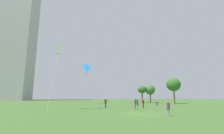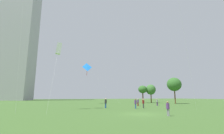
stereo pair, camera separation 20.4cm
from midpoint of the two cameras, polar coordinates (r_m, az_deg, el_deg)
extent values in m
plane|color=#3D6028|center=(20.70, 10.08, -16.27)|extent=(280.00, 280.00, 0.00)
cylinder|color=maroon|center=(38.33, 8.92, -13.02)|extent=(0.15, 0.15, 0.81)
cylinder|color=maroon|center=(38.22, 9.12, -13.02)|extent=(0.15, 0.15, 0.81)
cylinder|color=#593372|center=(38.25, 8.99, -11.93)|extent=(0.37, 0.37, 0.64)
sphere|color=beige|center=(38.24, 8.97, -11.28)|extent=(0.22, 0.22, 0.22)
cylinder|color=gray|center=(19.25, 19.55, -15.12)|extent=(0.15, 0.15, 0.78)
cylinder|color=gray|center=(19.33, 19.14, -15.12)|extent=(0.15, 0.15, 0.78)
cylinder|color=#593372|center=(19.24, 19.21, -13.06)|extent=(0.36, 0.36, 0.62)
sphere|color=#997051|center=(19.22, 19.14, -11.83)|extent=(0.21, 0.21, 0.21)
cylinder|color=#2D2D33|center=(31.37, 10.89, -13.50)|extent=(0.16, 0.16, 0.83)
cylinder|color=#2D2D33|center=(31.21, 11.00, -13.51)|extent=(0.16, 0.16, 0.83)
cylinder|color=maroon|center=(31.26, 10.90, -12.14)|extent=(0.38, 0.38, 0.66)
sphere|color=beige|center=(31.25, 10.87, -11.34)|extent=(0.23, 0.23, 0.23)
cylinder|color=#1E478C|center=(29.39, 8.27, -13.78)|extent=(0.16, 0.16, 0.84)
cylinder|color=#1E478C|center=(29.56, 8.17, -13.77)|extent=(0.16, 0.16, 0.84)
cylinder|color=#593372|center=(29.44, 8.18, -12.32)|extent=(0.38, 0.38, 0.66)
sphere|color=brown|center=(29.43, 8.16, -11.46)|extent=(0.23, 0.23, 0.23)
cylinder|color=#1E478C|center=(30.79, -2.44, -13.68)|extent=(0.17, 0.17, 0.89)
cylinder|color=#1E478C|center=(30.95, -2.64, -13.66)|extent=(0.17, 0.17, 0.89)
cylinder|color=#2D2D33|center=(30.84, -2.53, -12.19)|extent=(0.41, 0.41, 0.70)
sphere|color=beige|center=(30.83, -2.52, -11.32)|extent=(0.24, 0.24, 0.24)
cylinder|color=#593372|center=(40.49, 15.74, -12.63)|extent=(0.15, 0.15, 0.80)
cylinder|color=#593372|center=(40.46, 15.50, -12.65)|extent=(0.15, 0.15, 0.80)
cylinder|color=gray|center=(40.45, 15.57, -11.63)|extent=(0.37, 0.37, 0.63)
sphere|color=tan|center=(40.44, 15.54, -11.03)|extent=(0.22, 0.22, 0.22)
cylinder|color=silver|center=(29.67, -29.70, 16.43)|extent=(1.59, 3.44, 29.80)
cylinder|color=silver|center=(25.04, -20.39, -2.85)|extent=(1.26, 6.79, 10.39)
cube|color=white|center=(29.45, -18.76, 6.31)|extent=(1.01, 0.84, 2.08)
cylinder|color=silver|center=(49.34, -3.38, -6.40)|extent=(9.36, 5.37, 11.42)
pyramid|color=blue|center=(51.35, -9.21, 0.01)|extent=(2.31, 2.11, 2.25)
cylinder|color=red|center=(51.12, -9.27, -1.65)|extent=(0.18, 0.27, 2.35)
cylinder|color=silver|center=(30.27, 24.27, 10.08)|extent=(4.37, 1.64, 24.63)
cylinder|color=brown|center=(59.73, 13.51, -10.69)|extent=(0.37, 0.37, 3.43)
ellipsoid|color=#3D7033|center=(59.78, 13.39, -7.88)|extent=(3.48, 3.48, 3.65)
cylinder|color=brown|center=(58.68, 10.69, -10.72)|extent=(0.41, 0.41, 3.61)
ellipsoid|color=#336628|center=(58.74, 10.59, -7.88)|extent=(3.16, 3.16, 2.72)
cylinder|color=brown|center=(53.43, 21.31, -9.80)|extent=(0.35, 0.35, 4.39)
ellipsoid|color=#336628|center=(53.57, 21.04, -5.84)|extent=(4.34, 4.34, 4.19)
cube|color=#A8A8AD|center=(122.56, -32.01, 10.69)|extent=(28.86, 21.86, 86.49)
camera|label=1|loc=(0.10, -90.21, 0.04)|focal=25.52mm
camera|label=2|loc=(0.10, 89.79, -0.04)|focal=25.52mm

